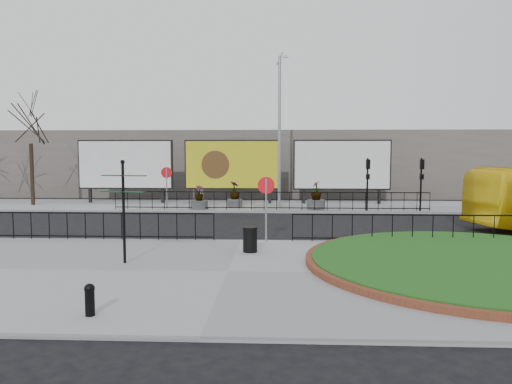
# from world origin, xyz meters

# --- Properties ---
(ground) EXTENTS (90.00, 90.00, 0.00)m
(ground) POSITION_xyz_m (0.00, 0.00, 0.00)
(ground) COLOR black
(ground) RESTS_ON ground
(pavement_near) EXTENTS (30.00, 10.00, 0.12)m
(pavement_near) POSITION_xyz_m (0.00, -5.00, 0.06)
(pavement_near) COLOR gray
(pavement_near) RESTS_ON ground
(pavement_far) EXTENTS (44.00, 6.00, 0.12)m
(pavement_far) POSITION_xyz_m (0.00, 12.00, 0.06)
(pavement_far) COLOR gray
(pavement_far) RESTS_ON ground
(brick_edge) EXTENTS (10.40, 10.40, 0.18)m
(brick_edge) POSITION_xyz_m (7.50, -4.00, 0.21)
(brick_edge) COLOR brown
(brick_edge) RESTS_ON pavement_near
(grass_lawn) EXTENTS (10.00, 10.00, 0.22)m
(grass_lawn) POSITION_xyz_m (7.50, -4.00, 0.23)
(grass_lawn) COLOR #1A4713
(grass_lawn) RESTS_ON pavement_near
(railing_near_left) EXTENTS (10.00, 0.10, 1.10)m
(railing_near_left) POSITION_xyz_m (-6.00, -0.30, 0.67)
(railing_near_left) COLOR black
(railing_near_left) RESTS_ON pavement_near
(railing_near_right) EXTENTS (9.00, 0.10, 1.10)m
(railing_near_right) POSITION_xyz_m (6.50, -0.30, 0.67)
(railing_near_right) COLOR black
(railing_near_right) RESTS_ON pavement_near
(railing_far) EXTENTS (18.00, 0.10, 1.10)m
(railing_far) POSITION_xyz_m (1.00, 9.30, 0.67)
(railing_far) COLOR black
(railing_far) RESTS_ON pavement_far
(speed_sign_far) EXTENTS (0.64, 0.07, 2.47)m
(speed_sign_far) POSITION_xyz_m (-5.00, 9.40, 1.92)
(speed_sign_far) COLOR gray
(speed_sign_far) RESTS_ON pavement_far
(speed_sign_near) EXTENTS (0.64, 0.07, 2.47)m
(speed_sign_near) POSITION_xyz_m (1.00, -0.40, 1.92)
(speed_sign_near) COLOR gray
(speed_sign_near) RESTS_ON pavement_near
(billboard_left) EXTENTS (6.20, 0.31, 4.10)m
(billboard_left) POSITION_xyz_m (-8.50, 12.97, 2.60)
(billboard_left) COLOR black
(billboard_left) RESTS_ON pavement_far
(billboard_mid) EXTENTS (6.20, 0.31, 4.10)m
(billboard_mid) POSITION_xyz_m (-1.50, 12.97, 2.60)
(billboard_mid) COLOR black
(billboard_mid) RESTS_ON pavement_far
(billboard_right) EXTENTS (6.20, 0.31, 4.10)m
(billboard_right) POSITION_xyz_m (5.50, 12.97, 2.60)
(billboard_right) COLOR black
(billboard_right) RESTS_ON pavement_far
(lamp_post) EXTENTS (0.74, 0.18, 9.23)m
(lamp_post) POSITION_xyz_m (1.51, 11.00, 4.83)
(lamp_post) COLOR gray
(lamp_post) RESTS_ON pavement_far
(signal_pole_a) EXTENTS (0.22, 0.26, 3.00)m
(signal_pole_a) POSITION_xyz_m (6.50, 9.34, 2.10)
(signal_pole_a) COLOR black
(signal_pole_a) RESTS_ON pavement_far
(signal_pole_b) EXTENTS (0.22, 0.26, 3.00)m
(signal_pole_b) POSITION_xyz_m (9.50, 9.34, 2.10)
(signal_pole_b) COLOR black
(signal_pole_b) RESTS_ON pavement_far
(tree_left) EXTENTS (2.00, 2.00, 7.00)m
(tree_left) POSITION_xyz_m (-14.00, 11.50, 3.62)
(tree_left) COLOR #2D2119
(tree_left) RESTS_ON pavement_far
(building_backdrop) EXTENTS (40.00, 10.00, 5.00)m
(building_backdrop) POSITION_xyz_m (0.00, 22.00, 2.50)
(building_backdrop) COLOR #666159
(building_backdrop) RESTS_ON ground
(fingerpost_sign) EXTENTS (1.49, 0.53, 3.19)m
(fingerpost_sign) POSITION_xyz_m (-3.28, -4.08, 2.04)
(fingerpost_sign) COLOR black
(fingerpost_sign) RESTS_ON pavement_near
(bollard) EXTENTS (0.22, 0.22, 0.69)m
(bollard) POSITION_xyz_m (-2.51, -8.94, 0.50)
(bollard) COLOR black
(bollard) RESTS_ON pavement_near
(litter_bin) EXTENTS (0.52, 0.52, 0.87)m
(litter_bin) POSITION_xyz_m (0.50, -2.28, 0.56)
(litter_bin) COLOR black
(litter_bin) RESTS_ON pavement_near
(planter_a) EXTENTS (1.00, 1.00, 1.39)m
(planter_a) POSITION_xyz_m (-3.15, 9.59, 0.58)
(planter_a) COLOR #4C4C4F
(planter_a) RESTS_ON pavement_far
(planter_b) EXTENTS (0.90, 0.90, 1.56)m
(planter_b) POSITION_xyz_m (-1.20, 11.00, 0.76)
(planter_b) COLOR #4C4C4F
(planter_b) RESTS_ON pavement_far
(planter_c) EXTENTS (1.05, 1.05, 1.65)m
(planter_c) POSITION_xyz_m (3.66, 10.01, 0.73)
(planter_c) COLOR #4C4C4F
(planter_c) RESTS_ON pavement_far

